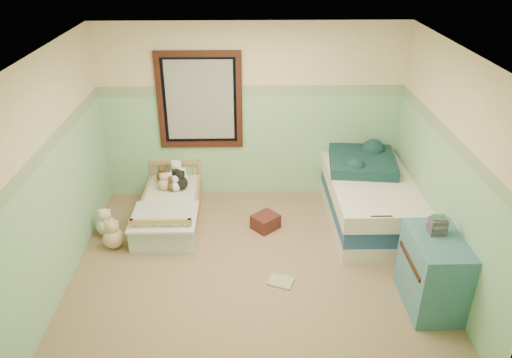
{
  "coord_description": "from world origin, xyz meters",
  "views": [
    {
      "loc": [
        -0.08,
        -4.68,
        3.57
      ],
      "look_at": [
        0.04,
        0.35,
        0.97
      ],
      "focal_mm": 34.41,
      "sensor_mm": 36.0,
      "label": 1
    }
  ],
  "objects_px": {
    "dresser": "(433,272)",
    "red_pillow": "(265,222)",
    "plush_floor_cream": "(106,226)",
    "toddler_bed_frame": "(171,213)",
    "twin_bed_frame": "(366,212)",
    "plush_floor_tan": "(114,238)",
    "floor_book": "(281,282)"
  },
  "relations": [
    {
      "from": "plush_floor_cream",
      "to": "dresser",
      "type": "bearing_deg",
      "value": -20.48
    },
    {
      "from": "plush_floor_tan",
      "to": "dresser",
      "type": "height_order",
      "value": "dresser"
    },
    {
      "from": "toddler_bed_frame",
      "to": "dresser",
      "type": "bearing_deg",
      "value": -30.5
    },
    {
      "from": "dresser",
      "to": "floor_book",
      "type": "height_order",
      "value": "dresser"
    },
    {
      "from": "plush_floor_tan",
      "to": "twin_bed_frame",
      "type": "xyz_separation_m",
      "value": [
        3.28,
        0.58,
        -0.02
      ]
    },
    {
      "from": "toddler_bed_frame",
      "to": "twin_bed_frame",
      "type": "relative_size",
      "value": 0.74
    },
    {
      "from": "plush_floor_tan",
      "to": "red_pillow",
      "type": "bearing_deg",
      "value": 11.45
    },
    {
      "from": "plush_floor_cream",
      "to": "plush_floor_tan",
      "type": "distance_m",
      "value": 0.33
    },
    {
      "from": "dresser",
      "to": "red_pillow",
      "type": "bearing_deg",
      "value": 138.24
    },
    {
      "from": "plush_floor_cream",
      "to": "plush_floor_tan",
      "type": "xyz_separation_m",
      "value": [
        0.16,
        -0.29,
        0.0
      ]
    },
    {
      "from": "toddler_bed_frame",
      "to": "red_pillow",
      "type": "height_order",
      "value": "red_pillow"
    },
    {
      "from": "plush_floor_tan",
      "to": "toddler_bed_frame",
      "type": "bearing_deg",
      "value": 45.79
    },
    {
      "from": "toddler_bed_frame",
      "to": "twin_bed_frame",
      "type": "height_order",
      "value": "twin_bed_frame"
    },
    {
      "from": "twin_bed_frame",
      "to": "red_pillow",
      "type": "xyz_separation_m",
      "value": [
        -1.38,
        -0.2,
        -0.01
      ]
    },
    {
      "from": "plush_floor_tan",
      "to": "twin_bed_frame",
      "type": "bearing_deg",
      "value": 10.08
    },
    {
      "from": "dresser",
      "to": "red_pillow",
      "type": "relative_size",
      "value": 2.59
    },
    {
      "from": "plush_floor_tan",
      "to": "red_pillow",
      "type": "relative_size",
      "value": 0.83
    },
    {
      "from": "toddler_bed_frame",
      "to": "red_pillow",
      "type": "bearing_deg",
      "value": -11.03
    },
    {
      "from": "plush_floor_cream",
      "to": "plush_floor_tan",
      "type": "relative_size",
      "value": 0.97
    },
    {
      "from": "plush_floor_tan",
      "to": "dresser",
      "type": "bearing_deg",
      "value": -17.16
    },
    {
      "from": "toddler_bed_frame",
      "to": "floor_book",
      "type": "distance_m",
      "value": 1.97
    },
    {
      "from": "twin_bed_frame",
      "to": "dresser",
      "type": "distance_m",
      "value": 1.73
    },
    {
      "from": "plush_floor_cream",
      "to": "red_pillow",
      "type": "relative_size",
      "value": 0.81
    },
    {
      "from": "dresser",
      "to": "floor_book",
      "type": "distance_m",
      "value": 1.62
    },
    {
      "from": "toddler_bed_frame",
      "to": "red_pillow",
      "type": "relative_size",
      "value": 4.8
    },
    {
      "from": "toddler_bed_frame",
      "to": "floor_book",
      "type": "height_order",
      "value": "toddler_bed_frame"
    },
    {
      "from": "twin_bed_frame",
      "to": "plush_floor_tan",
      "type": "bearing_deg",
      "value": -169.92
    },
    {
      "from": "plush_floor_cream",
      "to": "twin_bed_frame",
      "type": "height_order",
      "value": "plush_floor_cream"
    },
    {
      "from": "twin_bed_frame",
      "to": "dresser",
      "type": "height_order",
      "value": "dresser"
    },
    {
      "from": "toddler_bed_frame",
      "to": "plush_floor_cream",
      "type": "relative_size",
      "value": 5.95
    },
    {
      "from": "twin_bed_frame",
      "to": "floor_book",
      "type": "distance_m",
      "value": 1.82
    },
    {
      "from": "plush_floor_cream",
      "to": "twin_bed_frame",
      "type": "bearing_deg",
      "value": 4.84
    }
  ]
}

